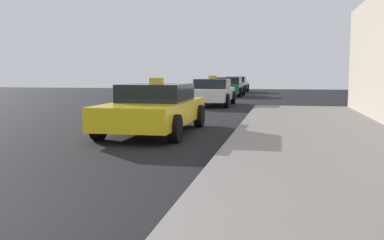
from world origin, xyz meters
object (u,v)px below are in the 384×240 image
at_px(car_green, 229,86).
at_px(car_silver, 236,84).
at_px(car_yellow, 155,108).
at_px(car_white, 212,92).

xyz_separation_m(car_green, car_silver, (-0.16, 6.31, 0.00)).
relative_size(car_yellow, car_silver, 1.04).
distance_m(car_yellow, car_white, 9.96).
height_order(car_white, car_green, car_white).
bearing_deg(car_green, car_white, 91.46).
bearing_deg(car_yellow, car_white, -89.70).
bearing_deg(car_white, car_silver, -88.52).
bearing_deg(car_yellow, car_silver, -88.99).
bearing_deg(car_silver, car_yellow, 91.01).
bearing_deg(car_green, car_yellow, 90.85).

